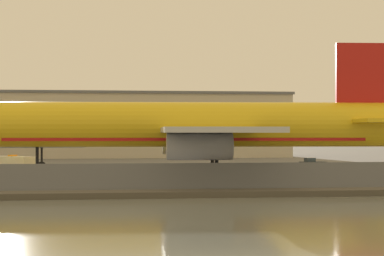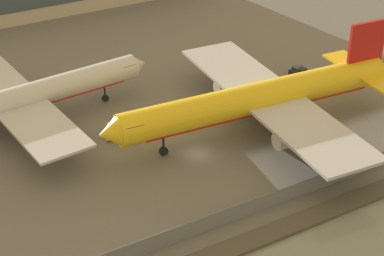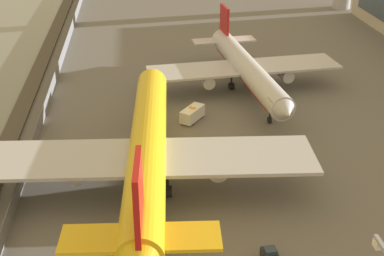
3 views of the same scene
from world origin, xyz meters
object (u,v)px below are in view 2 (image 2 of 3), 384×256
object	(u,v)px
ops_van	(122,132)
baggage_tug	(298,71)
passenger_jet_silver	(25,98)
cargo_jet_yellow	(262,98)

from	to	relation	value
ops_van	baggage_tug	bearing A→B (deg)	6.91
passenger_jet_silver	ops_van	xyz separation A→B (m)	(11.41, -11.43, -3.63)
cargo_jet_yellow	passenger_jet_silver	distance (m)	37.15
baggage_tug	passenger_jet_silver	bearing A→B (deg)	171.95
passenger_jet_silver	baggage_tug	xyz separation A→B (m)	(48.80, -6.90, -4.10)
baggage_tug	ops_van	bearing A→B (deg)	-173.09
baggage_tug	ops_van	world-z (taller)	ops_van
cargo_jet_yellow	ops_van	distance (m)	22.18
passenger_jet_silver	baggage_tug	distance (m)	49.46
ops_van	passenger_jet_silver	bearing A→B (deg)	134.95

